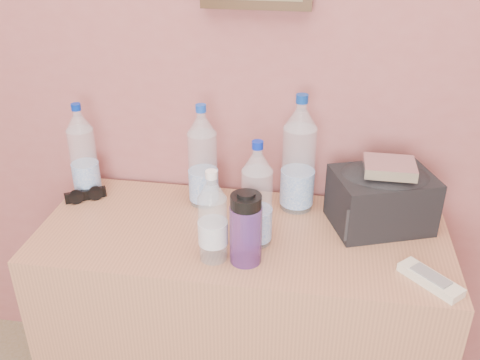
# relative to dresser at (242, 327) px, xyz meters

# --- Properties ---
(dresser) EXTENTS (1.14, 0.48, 0.71)m
(dresser) POSITION_rel_dresser_xyz_m (0.00, 0.00, 0.00)
(dresser) COLOR tan
(dresser) RESTS_ON ground
(pet_large_a) EXTENTS (0.08, 0.08, 0.30)m
(pet_large_a) POSITION_rel_dresser_xyz_m (-0.51, 0.14, 0.49)
(pet_large_a) COLOR white
(pet_large_a) RESTS_ON dresser
(pet_large_b) EXTENTS (0.09, 0.09, 0.31)m
(pet_large_b) POSITION_rel_dresser_xyz_m (-0.14, 0.14, 0.50)
(pet_large_b) COLOR silver
(pet_large_b) RESTS_ON dresser
(pet_large_c) EXTENTS (0.10, 0.10, 0.35)m
(pet_large_c) POSITION_rel_dresser_xyz_m (0.14, 0.16, 0.51)
(pet_large_c) COLOR silver
(pet_large_c) RESTS_ON dresser
(pet_large_d) EXTENTS (0.08, 0.08, 0.30)m
(pet_large_d) POSITION_rel_dresser_xyz_m (0.05, -0.04, 0.49)
(pet_large_d) COLOR white
(pet_large_d) RESTS_ON dresser
(pet_small) EXTENTS (0.07, 0.07, 0.25)m
(pet_small) POSITION_rel_dresser_xyz_m (-0.05, -0.13, 0.47)
(pet_small) COLOR silver
(pet_small) RESTS_ON dresser
(nalgene_bottle) EXTENTS (0.08, 0.08, 0.20)m
(nalgene_bottle) POSITION_rel_dresser_xyz_m (0.03, -0.13, 0.46)
(nalgene_bottle) COLOR #5A2E80
(nalgene_bottle) RESTS_ON dresser
(sunglasses) EXTENTS (0.13, 0.11, 0.03)m
(sunglasses) POSITION_rel_dresser_xyz_m (-0.50, 0.10, 0.37)
(sunglasses) COLOR black
(sunglasses) RESTS_ON dresser
(ac_remote) EXTENTS (0.15, 0.15, 0.02)m
(ac_remote) POSITION_rel_dresser_xyz_m (0.49, -0.15, 0.37)
(ac_remote) COLOR white
(ac_remote) RESTS_ON dresser
(toiletry_bag) EXTENTS (0.31, 0.27, 0.18)m
(toiletry_bag) POSITION_rel_dresser_xyz_m (0.38, 0.10, 0.45)
(toiletry_bag) COLOR black
(toiletry_bag) RESTS_ON dresser
(foil_packet) EXTENTS (0.13, 0.11, 0.03)m
(foil_packet) POSITION_rel_dresser_xyz_m (0.38, 0.08, 0.55)
(foil_packet) COLOR silver
(foil_packet) RESTS_ON toiletry_bag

